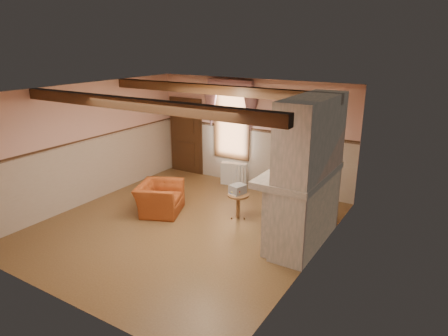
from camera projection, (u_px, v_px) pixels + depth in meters
The scene contains 26 objects.
floor at pixel (184, 225), 8.39m from camera, with size 5.50×6.00×0.01m, color brown.
ceiling at pixel (180, 91), 7.53m from camera, with size 5.50×6.00×0.01m, color silver.
wall_back at pixel (252, 133), 10.40m from camera, with size 5.50×0.02×2.80m, color #D9A496.
wall_front at pixel (51, 215), 5.53m from camera, with size 5.50×0.02×2.80m, color #D9A496.
wall_left at pixel (88, 144), 9.33m from camera, with size 0.02×6.00×2.80m, color #D9A496.
wall_right at pixel (315, 187), 6.59m from camera, with size 0.02×6.00×2.80m, color #D9A496.
wainscot at pixel (183, 192), 8.16m from camera, with size 5.50×6.00×1.50m, color #BEAC99, non-canonical shape.
chair_rail at pixel (182, 157), 7.93m from camera, with size 5.50×6.00×0.08m, color black, non-canonical shape.
firebox at pixel (285, 216), 7.74m from camera, with size 0.20×0.95×0.90m, color black.
armchair at pixel (160, 198), 8.93m from camera, with size 1.04×0.91×0.67m, color #994219.
side_table at pixel (238, 206), 8.66m from camera, with size 0.47×0.47×0.55m, color brown.
book_stack at pixel (238, 189), 8.59m from camera, with size 0.26×0.32×0.20m, color #B7AD8C.
radiator at pixel (234, 174), 10.67m from camera, with size 0.70×0.18×0.60m, color silver.
bowl at pixel (301, 167), 7.37m from camera, with size 0.37×0.37×0.09m, color brown.
mantel_clock at pixel (315, 155), 7.95m from camera, with size 0.14×0.24×0.20m, color black.
oil_lamp at pixel (308, 158), 7.63m from camera, with size 0.11×0.11×0.28m, color #C98538.
candle_red at pixel (283, 179), 6.67m from camera, with size 0.06×0.06×0.16m, color #B52816.
jar_yellow at pixel (293, 173), 7.02m from camera, with size 0.06×0.06×0.12m, color gold.
fireplace at pixel (309, 174), 7.24m from camera, with size 0.85×2.00×2.80m, color gray.
mantel at pixel (300, 174), 7.34m from camera, with size 1.05×2.05×0.12m, color gray.
overmantel_mirror at pixel (292, 141), 7.25m from camera, with size 0.06×1.44×1.04m, color silver.
door at pixel (186, 137), 11.50m from camera, with size 1.10×0.10×2.10m, color black.
window at pixel (232, 121), 10.59m from camera, with size 1.06×0.08×2.02m, color white.
window_drapes at pixel (230, 99), 10.34m from camera, with size 1.30×0.14×1.40m, color gray.
ceiling_beam_front at pixel (136, 104), 6.59m from camera, with size 5.50×0.18×0.20m, color black.
ceiling_beam_back at pixel (214, 90), 8.54m from camera, with size 5.50×0.18×0.20m, color black.
Camera 1 is at (4.70, -6.06, 3.71)m, focal length 32.00 mm.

